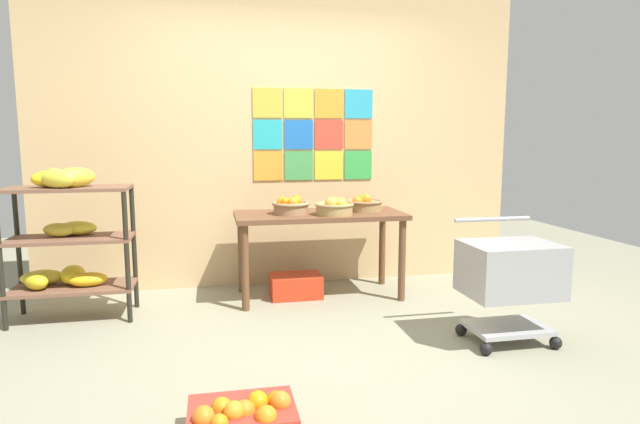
{
  "coord_description": "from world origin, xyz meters",
  "views": [
    {
      "loc": [
        -0.64,
        -3.2,
        1.34
      ],
      "look_at": [
        0.16,
        0.69,
        0.79
      ],
      "focal_mm": 29.43,
      "sensor_mm": 36.0,
      "label": 1
    }
  ],
  "objects_px": {
    "banana_shelf_unit": "(66,234)",
    "fruit_basket_left": "(290,206)",
    "produce_crate_under_table": "(296,286)",
    "shopping_cart": "(510,274)",
    "fruit_basket_right": "(364,203)",
    "fruit_basket_back_right": "(335,207)",
    "orange_crate_foreground": "(243,420)",
    "display_table": "(319,224)"
  },
  "relations": [
    {
      "from": "fruit_basket_back_right",
      "to": "shopping_cart",
      "type": "distance_m",
      "value": 1.48
    },
    {
      "from": "display_table",
      "to": "produce_crate_under_table",
      "type": "relative_size",
      "value": 3.29
    },
    {
      "from": "display_table",
      "to": "produce_crate_under_table",
      "type": "xyz_separation_m",
      "value": [
        -0.2,
        0.02,
        -0.53
      ]
    },
    {
      "from": "fruit_basket_left",
      "to": "fruit_basket_right",
      "type": "distance_m",
      "value": 0.65
    },
    {
      "from": "display_table",
      "to": "orange_crate_foreground",
      "type": "xyz_separation_m",
      "value": [
        -0.77,
        -2.07,
        -0.53
      ]
    },
    {
      "from": "fruit_basket_right",
      "to": "shopping_cart",
      "type": "relative_size",
      "value": 0.4
    },
    {
      "from": "banana_shelf_unit",
      "to": "fruit_basket_left",
      "type": "bearing_deg",
      "value": 5.0
    },
    {
      "from": "produce_crate_under_table",
      "to": "fruit_basket_right",
      "type": "bearing_deg",
      "value": 1.73
    },
    {
      "from": "fruit_basket_right",
      "to": "fruit_basket_left",
      "type": "bearing_deg",
      "value": -174.83
    },
    {
      "from": "display_table",
      "to": "produce_crate_under_table",
      "type": "distance_m",
      "value": 0.57
    },
    {
      "from": "fruit_basket_back_right",
      "to": "orange_crate_foreground",
      "type": "distance_m",
      "value": 2.22
    },
    {
      "from": "display_table",
      "to": "fruit_basket_right",
      "type": "relative_size",
      "value": 4.43
    },
    {
      "from": "banana_shelf_unit",
      "to": "produce_crate_under_table",
      "type": "distance_m",
      "value": 1.84
    },
    {
      "from": "display_table",
      "to": "fruit_basket_left",
      "type": "height_order",
      "value": "fruit_basket_left"
    },
    {
      "from": "fruit_basket_back_right",
      "to": "fruit_basket_right",
      "type": "xyz_separation_m",
      "value": [
        0.3,
        0.19,
        0.0
      ]
    },
    {
      "from": "shopping_cart",
      "to": "banana_shelf_unit",
      "type": "bearing_deg",
      "value": 151.87
    },
    {
      "from": "fruit_basket_right",
      "to": "shopping_cart",
      "type": "bearing_deg",
      "value": -64.68
    },
    {
      "from": "fruit_basket_right",
      "to": "orange_crate_foreground",
      "type": "height_order",
      "value": "fruit_basket_right"
    },
    {
      "from": "produce_crate_under_table",
      "to": "shopping_cart",
      "type": "distance_m",
      "value": 1.81
    },
    {
      "from": "orange_crate_foreground",
      "to": "shopping_cart",
      "type": "bearing_deg",
      "value": 24.26
    },
    {
      "from": "fruit_basket_back_right",
      "to": "orange_crate_foreground",
      "type": "bearing_deg",
      "value": -114.34
    },
    {
      "from": "fruit_basket_left",
      "to": "produce_crate_under_table",
      "type": "distance_m",
      "value": 0.7
    },
    {
      "from": "display_table",
      "to": "orange_crate_foreground",
      "type": "distance_m",
      "value": 2.27
    },
    {
      "from": "display_table",
      "to": "fruit_basket_right",
      "type": "height_order",
      "value": "fruit_basket_right"
    },
    {
      "from": "display_table",
      "to": "fruit_basket_back_right",
      "type": "distance_m",
      "value": 0.24
    },
    {
      "from": "banana_shelf_unit",
      "to": "fruit_basket_left",
      "type": "height_order",
      "value": "banana_shelf_unit"
    },
    {
      "from": "produce_crate_under_table",
      "to": "orange_crate_foreground",
      "type": "xyz_separation_m",
      "value": [
        -0.57,
        -2.09,
        -0.0
      ]
    },
    {
      "from": "produce_crate_under_table",
      "to": "shopping_cart",
      "type": "xyz_separation_m",
      "value": [
        1.22,
        -1.28,
        0.37
      ]
    },
    {
      "from": "produce_crate_under_table",
      "to": "fruit_basket_left",
      "type": "bearing_deg",
      "value": -139.31
    },
    {
      "from": "banana_shelf_unit",
      "to": "fruit_basket_right",
      "type": "relative_size",
      "value": 3.57
    },
    {
      "from": "fruit_basket_left",
      "to": "fruit_basket_right",
      "type": "height_order",
      "value": "fruit_basket_left"
    },
    {
      "from": "fruit_basket_left",
      "to": "fruit_basket_right",
      "type": "relative_size",
      "value": 0.98
    },
    {
      "from": "fruit_basket_back_right",
      "to": "shopping_cart",
      "type": "height_order",
      "value": "fruit_basket_back_right"
    },
    {
      "from": "fruit_basket_left",
      "to": "produce_crate_under_table",
      "type": "height_order",
      "value": "fruit_basket_left"
    },
    {
      "from": "display_table",
      "to": "orange_crate_foreground",
      "type": "relative_size",
      "value": 2.94
    },
    {
      "from": "fruit_basket_left",
      "to": "shopping_cart",
      "type": "bearing_deg",
      "value": -44.48
    },
    {
      "from": "display_table",
      "to": "fruit_basket_back_right",
      "type": "relative_size",
      "value": 4.4
    },
    {
      "from": "display_table",
      "to": "produce_crate_under_table",
      "type": "height_order",
      "value": "display_table"
    },
    {
      "from": "display_table",
      "to": "fruit_basket_right",
      "type": "distance_m",
      "value": 0.43
    },
    {
      "from": "display_table",
      "to": "fruit_basket_right",
      "type": "bearing_deg",
      "value": 5.97
    },
    {
      "from": "shopping_cart",
      "to": "fruit_basket_left",
      "type": "bearing_deg",
      "value": 127.66
    },
    {
      "from": "banana_shelf_unit",
      "to": "fruit_basket_right",
      "type": "distance_m",
      "value": 2.36
    }
  ]
}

